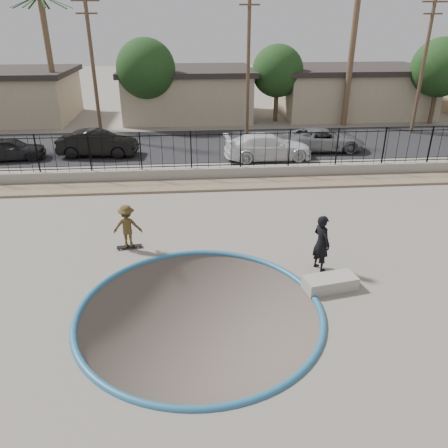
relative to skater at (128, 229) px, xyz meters
name	(u,v)px	position (x,y,z in m)	size (l,w,h in m)	color
ground	(192,188)	(2.39, 9.00, -1.88)	(120.00, 120.00, 2.20)	#6E665C
bowl_pit	(200,312)	(2.39, -4.00, -0.78)	(6.84, 6.84, 1.80)	#4A4239
coping_ring	(200,312)	(2.39, -4.00, -0.78)	(7.04, 7.04, 0.20)	#2A6489
rock_strip	(192,186)	(2.39, 6.20, -0.73)	(42.00, 1.60, 0.11)	#967F62
retaining_wall	(192,174)	(2.39, 7.30, -0.48)	(42.00, 0.45, 0.60)	gray
fence	(191,151)	(2.39, 7.30, 0.72)	(40.00, 0.04, 1.80)	black
street	(190,145)	(2.39, 14.00, -0.76)	(90.00, 8.00, 0.04)	black
house_west	(1,95)	(-12.61, 23.50, 1.19)	(11.60, 8.60, 3.90)	tan
house_center	(187,92)	(2.39, 23.50, 1.19)	(10.60, 8.60, 3.90)	tan
house_east	(351,90)	(16.39, 23.50, 1.19)	(12.60, 8.60, 3.90)	tan
palm_mid	(46,31)	(-7.61, 21.00, 5.90)	(2.30, 2.30, 9.30)	brown
palm_right	(355,22)	(14.39, 19.00, 6.55)	(2.30, 2.30, 10.30)	brown
utility_pole_left	(93,67)	(-3.61, 16.00, 3.92)	(1.70, 0.24, 9.00)	#473323
utility_pole_mid	(248,62)	(6.39, 16.00, 4.17)	(1.70, 0.24, 9.50)	#473323
utility_pole_right	(423,64)	(18.39, 16.00, 3.92)	(1.70, 0.24, 9.00)	#473323
street_tree_left	(146,69)	(-0.61, 20.00, 3.41)	(4.32, 4.32, 6.36)	#473323
street_tree_mid	(278,71)	(9.39, 21.00, 3.05)	(3.96, 3.96, 5.83)	#473323
street_tree_right	(441,68)	(21.39, 19.00, 3.41)	(4.32, 4.32, 6.36)	#473323
skater	(128,229)	(0.00, 0.00, 0.00)	(1.01, 0.58, 1.56)	brown
skateboard	(129,246)	(0.00, 0.00, -0.72)	(0.92, 0.34, 0.08)	black
videographer	(321,243)	(6.39, -1.98, 0.17)	(0.70, 0.46, 1.91)	black
concrete_ledge	(330,283)	(6.39, -3.16, -0.58)	(1.60, 0.70, 0.40)	#9D988B
car_a	(10,149)	(-8.00, 11.55, -0.10)	(1.54, 3.82, 1.30)	black
car_b	(98,143)	(-3.09, 11.95, 0.01)	(1.61, 4.62, 1.52)	black
car_c	(268,147)	(6.89, 10.40, -0.01)	(2.07, 5.09, 1.48)	white
car_d	(323,139)	(10.65, 12.00, -0.06)	(2.28, 4.95, 1.38)	gray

